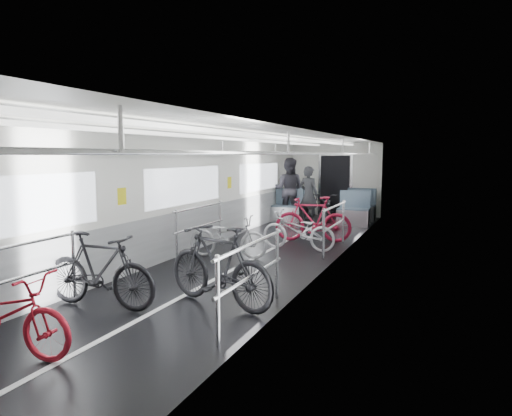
{
  "coord_description": "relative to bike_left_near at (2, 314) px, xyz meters",
  "views": [
    {
      "loc": [
        3.44,
        -8.01,
        2.03
      ],
      "look_at": [
        0.0,
        0.18,
        0.99
      ],
      "focal_mm": 32.0,
      "sensor_mm": 36.0,
      "label": 1
    }
  ],
  "objects": [
    {
      "name": "car_shell",
      "position": [
        0.65,
        6.68,
        0.69
      ],
      "size": [
        3.02,
        14.01,
        2.41
      ],
      "color": "black",
      "rests_on": "ground"
    },
    {
      "name": "bike_left_near",
      "position": [
        0.0,
        0.0,
        0.0
      ],
      "size": [
        1.71,
        0.76,
        0.87
      ],
      "primitive_type": "imported",
      "rotation": [
        0.0,
        0.0,
        1.69
      ],
      "color": "red",
      "rests_on": "floor"
    },
    {
      "name": "bike_left_mid",
      "position": [
        -0.11,
        1.53,
        0.08
      ],
      "size": [
        1.72,
        0.58,
        1.02
      ],
      "primitive_type": "imported",
      "rotation": [
        0.0,
        0.0,
        1.63
      ],
      "color": "black",
      "rests_on": "floor"
    },
    {
      "name": "bike_left_far",
      "position": [
        0.13,
        4.87,
        -0.01
      ],
      "size": [
        1.67,
        0.78,
        0.84
      ],
      "primitive_type": "imported",
      "rotation": [
        0.0,
        0.0,
        1.71
      ],
      "color": "#9F9FA4",
      "rests_on": "floor"
    },
    {
      "name": "bike_right_near",
      "position": [
        1.32,
        2.21,
        0.12
      ],
      "size": [
        1.91,
        1.0,
        1.1
      ],
      "primitive_type": "imported",
      "rotation": [
        0.0,
        0.0,
        -1.85
      ],
      "color": "black",
      "rests_on": "floor"
    },
    {
      "name": "bike_right_mid",
      "position": [
        1.2,
        6.08,
        -0.01
      ],
      "size": [
        1.63,
        0.6,
        0.85
      ],
      "primitive_type": "imported",
      "rotation": [
        0.0,
        0.0,
        -1.59
      ],
      "color": "silver",
      "rests_on": "floor"
    },
    {
      "name": "bike_right_far",
      "position": [
        1.24,
        7.11,
        0.1
      ],
      "size": [
        1.84,
        0.82,
        1.07
      ],
      "primitive_type": "imported",
      "rotation": [
        0.0,
        0.0,
        -1.39
      ],
      "color": "maroon",
      "rests_on": "floor"
    },
    {
      "name": "bike_aisle",
      "position": [
        0.93,
        9.7,
        0.04
      ],
      "size": [
        0.85,
        1.85,
        0.94
      ],
      "primitive_type": "imported",
      "rotation": [
        0.0,
        0.0,
        0.13
      ],
      "color": "black",
      "rests_on": "floor"
    },
    {
      "name": "person_standing",
      "position": [
        0.37,
        9.7,
        0.42
      ],
      "size": [
        0.71,
        0.57,
        1.7
      ],
      "primitive_type": "imported",
      "rotation": [
        0.0,
        0.0,
        2.85
      ],
      "color": "black",
      "rests_on": "floor"
    },
    {
      "name": "person_seated",
      "position": [
        -0.42,
        10.21,
        0.53
      ],
      "size": [
        1.01,
        0.82,
        1.93
      ],
      "primitive_type": "imported",
      "rotation": [
        0.0,
        0.0,
        3.24
      ],
      "color": "#2E2C33",
      "rests_on": "floor"
    }
  ]
}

